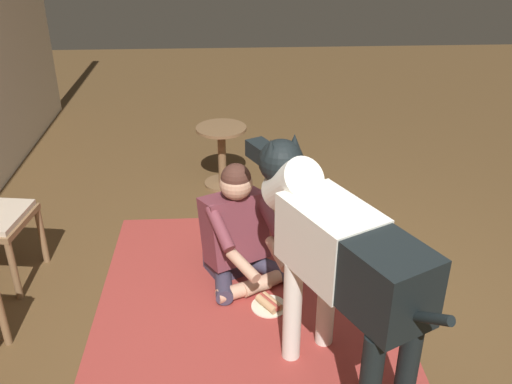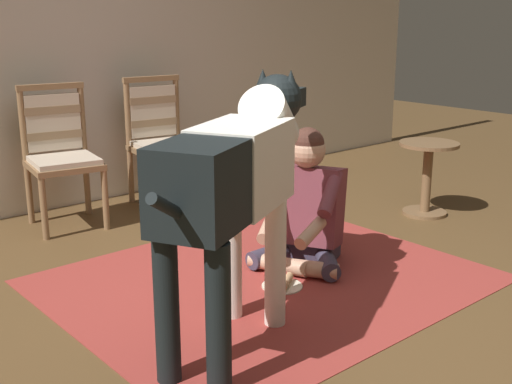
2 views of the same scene
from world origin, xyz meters
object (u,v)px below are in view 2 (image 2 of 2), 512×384
Objects in this scene: dining_chair_right_of_pair at (160,134)px; hot_dog_on_plate at (282,283)px; large_dog at (236,176)px; person_sitting_on_floor at (305,209)px; dining_chair_left_of_pair at (60,149)px; round_side_table at (427,172)px.

hot_dog_on_plate is (-0.43, -1.85, -0.52)m from dining_chair_right_of_pair.
large_dog is (-0.97, -2.13, 0.23)m from dining_chair_right_of_pair.
person_sitting_on_floor is (-0.07, -1.67, -0.21)m from dining_chair_right_of_pair.
large_dog is 0.96m from hot_dog_on_plate.
large_dog reaches higher than dining_chair_right_of_pair.
large_dog is 6.18× the size of hot_dog_on_plate.
dining_chair_left_of_pair is 1.19× the size of person_sitting_on_floor.
person_sitting_on_floor reaches higher than round_side_table.
dining_chair_left_of_pair is at bearing 102.09° from hot_dog_on_plate.
dining_chair_left_of_pair is at bearing 143.67° from round_side_table.
dining_chair_left_of_pair reaches higher than person_sitting_on_floor.
large_dog is at bearing -152.84° from person_sitting_on_floor.
round_side_table is (1.73, 0.29, 0.30)m from hot_dog_on_plate.
person_sitting_on_floor reaches higher than hot_dog_on_plate.
dining_chair_right_of_pair is (0.82, 0.00, 0.00)m from dining_chair_left_of_pair.
dining_chair_left_of_pair is at bearing 114.15° from person_sitting_on_floor.
dining_chair_left_of_pair is 0.82m from dining_chair_right_of_pair.
dining_chair_right_of_pair is at bearing 0.03° from dining_chair_left_of_pair.
round_side_table is (1.38, 0.11, -0.01)m from person_sitting_on_floor.
dining_chair_left_of_pair reaches higher than hot_dog_on_plate.
dining_chair_right_of_pair is at bearing 65.56° from large_dog.
person_sitting_on_floor is (0.75, -1.67, -0.21)m from dining_chair_left_of_pair.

